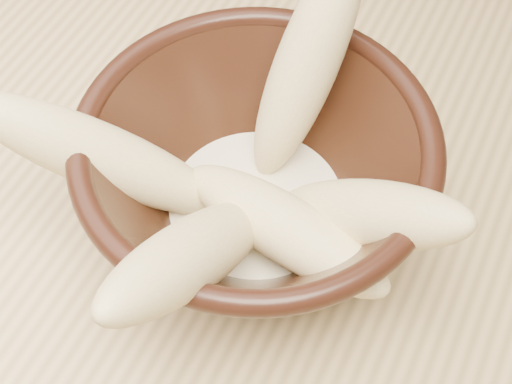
% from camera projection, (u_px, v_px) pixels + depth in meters
% --- Properties ---
extents(bowl, '(0.23, 0.23, 0.12)m').
position_uv_depth(bowl, '(256.00, 183.00, 0.47)').
color(bowl, black).
rests_on(bowl, table).
extents(milk_puddle, '(0.13, 0.13, 0.02)m').
position_uv_depth(milk_puddle, '(256.00, 208.00, 0.49)').
color(milk_puddle, beige).
rests_on(milk_puddle, bowl).
extents(banana_upright, '(0.07, 0.13, 0.17)m').
position_uv_depth(banana_upright, '(306.00, 66.00, 0.46)').
color(banana_upright, tan).
rests_on(banana_upright, bowl).
extents(banana_left, '(0.17, 0.11, 0.14)m').
position_uv_depth(banana_left, '(104.00, 157.00, 0.44)').
color(banana_left, tan).
rests_on(banana_left, bowl).
extents(banana_right, '(0.15, 0.07, 0.13)m').
position_uv_depth(banana_right, '(366.00, 214.00, 0.43)').
color(banana_right, tan).
rests_on(banana_right, bowl).
extents(banana_across, '(0.16, 0.08, 0.06)m').
position_uv_depth(banana_across, '(283.00, 228.00, 0.44)').
color(banana_across, tan).
rests_on(banana_across, bowl).
extents(banana_front, '(0.05, 0.18, 0.15)m').
position_uv_depth(banana_front, '(194.00, 254.00, 0.40)').
color(banana_front, tan).
rests_on(banana_front, bowl).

